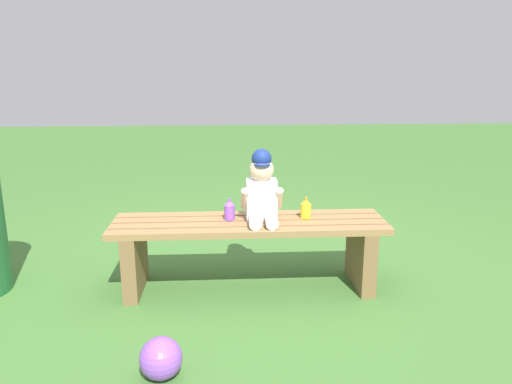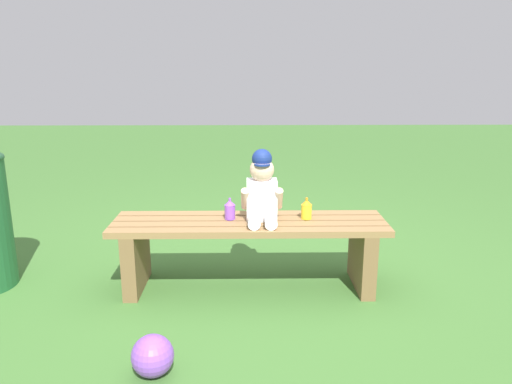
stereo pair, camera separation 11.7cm
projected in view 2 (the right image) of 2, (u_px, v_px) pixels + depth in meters
ground_plane at (250, 286)px, 2.87m from camera, size 16.00×16.00×0.00m
park_bench at (250, 242)px, 2.81m from camera, size 1.54×0.40×0.40m
child_figure at (262, 190)px, 2.74m from camera, size 0.23×0.27×0.40m
sippy_cup_left at (230, 209)px, 2.79m from camera, size 0.06×0.06×0.12m
sippy_cup_right at (307, 209)px, 2.79m from camera, size 0.06×0.06×0.12m
toy_ball at (153, 356)px, 2.03m from camera, size 0.18×0.18×0.18m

